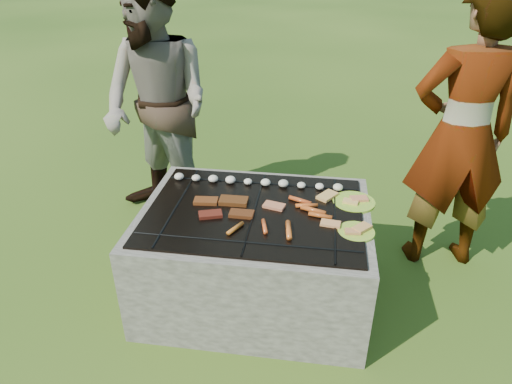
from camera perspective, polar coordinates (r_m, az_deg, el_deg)
lawn at (r=2.95m, az=-0.14°, el=-12.45°), size 60.00×60.00×0.00m
fire_pit at (r=2.77m, az=-0.15°, el=-8.08°), size 1.30×1.00×0.62m
mushrooms at (r=2.84m, az=-0.20°, el=1.31°), size 1.06×0.06×0.05m
pork_slabs at (r=2.61m, az=-3.93°, el=-1.75°), size 0.37×0.26×0.02m
sausages at (r=2.51m, az=4.64°, el=-3.03°), size 0.55×0.44×0.03m
bread_on_grate at (r=2.63m, az=6.75°, el=-1.64°), size 0.44×0.41×0.02m
plate_far at (r=2.73m, az=12.15°, el=-1.21°), size 0.32×0.32×0.03m
plate_near at (r=2.46m, az=12.48°, el=-4.80°), size 0.22×0.22×0.03m
cook at (r=3.07m, az=24.28°, el=6.40°), size 0.72×0.53×1.81m
bystander at (r=3.36m, az=-12.24°, el=10.37°), size 1.11×1.04×1.83m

